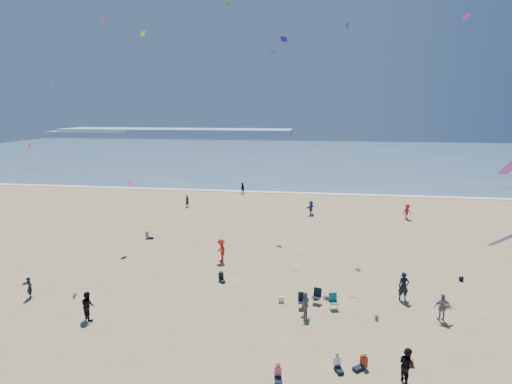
# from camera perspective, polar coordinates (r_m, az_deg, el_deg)

# --- Properties ---
(ocean) EXTENTS (220.00, 100.00, 0.06)m
(ocean) POSITION_cam_1_polar(r_m,az_deg,el_deg) (110.18, 5.46, 5.24)
(ocean) COLOR #476B84
(ocean) RESTS_ON ground
(surf_line) EXTENTS (220.00, 1.20, 0.08)m
(surf_line) POSITION_cam_1_polar(r_m,az_deg,el_deg) (60.87, 3.11, -0.06)
(surf_line) COLOR white
(surf_line) RESTS_ON ground
(headland_far) EXTENTS (110.00, 20.00, 3.20)m
(headland_far) POSITION_cam_1_polar(r_m,az_deg,el_deg) (195.85, -11.38, 8.39)
(headland_far) COLOR #7A8EA8
(headland_far) RESTS_ON ground
(headland_near) EXTENTS (40.00, 14.00, 2.00)m
(headland_near) POSITION_cam_1_polar(r_m,az_deg,el_deg) (208.25, -22.37, 7.76)
(headland_near) COLOR #7A8EA8
(headland_near) RESTS_ON ground
(standing_flyers) EXTENTS (37.77, 43.82, 1.94)m
(standing_flyers) POSITION_cam_1_polar(r_m,az_deg,el_deg) (33.21, 6.59, -8.85)
(standing_flyers) COLOR black
(standing_flyers) RESTS_ON ground
(seated_group) EXTENTS (19.64, 19.56, 0.84)m
(seated_group) POSITION_cam_1_polar(r_m,az_deg,el_deg) (26.38, -1.34, -15.56)
(seated_group) COLOR white
(seated_group) RESTS_ON ground
(chair_cluster) EXTENTS (2.70, 1.50, 1.00)m
(chair_cluster) POSITION_cam_1_polar(r_m,az_deg,el_deg) (26.87, 8.79, -14.98)
(chair_cluster) COLOR black
(chair_cluster) RESTS_ON ground
(white_tote) EXTENTS (0.35, 0.20, 0.40)m
(white_tote) POSITION_cam_1_polar(r_m,az_deg,el_deg) (27.37, 3.63, -15.03)
(white_tote) COLOR white
(white_tote) RESTS_ON ground
(black_backpack) EXTENTS (0.30, 0.22, 0.38)m
(black_backpack) POSITION_cam_1_polar(r_m,az_deg,el_deg) (28.01, 8.52, -14.51)
(black_backpack) COLOR black
(black_backpack) RESTS_ON ground
(cooler) EXTENTS (0.45, 0.30, 0.30)m
(cooler) POSITION_cam_1_polar(r_m,az_deg,el_deg) (22.96, 20.92, -21.74)
(cooler) COLOR red
(cooler) RESTS_ON ground
(navy_bag) EXTENTS (0.28, 0.18, 0.34)m
(navy_bag) POSITION_cam_1_polar(r_m,az_deg,el_deg) (33.91, 27.26, -10.98)
(navy_bag) COLOR black
(navy_bag) RESTS_ON ground
(kites_aloft) EXTENTS (39.69, 34.90, 29.14)m
(kites_aloft) POSITION_cam_1_polar(r_m,az_deg,el_deg) (28.10, 16.93, 15.60)
(kites_aloft) COLOR #FDFF38
(kites_aloft) RESTS_ON ground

